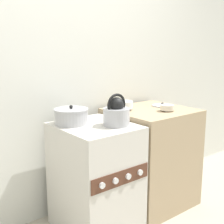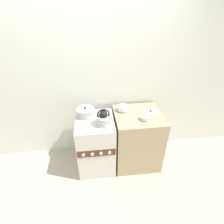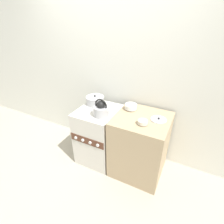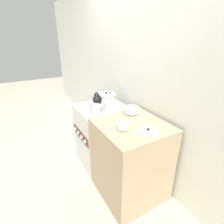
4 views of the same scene
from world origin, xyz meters
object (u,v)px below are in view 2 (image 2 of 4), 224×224
kettle (104,119)px  enamel_bowl (123,108)px  small_ceramic_bowl (145,118)px  loose_pot_lid (151,112)px  stove (96,144)px  cooking_pot (86,112)px

kettle → enamel_bowl: bearing=41.6°
kettle → small_ceramic_bowl: 0.57m
enamel_bowl → loose_pot_lid: 0.42m
stove → cooking_pot: size_ratio=3.27×
stove → kettle: bearing=-41.7°
enamel_bowl → kettle: bearing=-138.4°
enamel_bowl → small_ceramic_bowl: bearing=-46.9°
kettle → loose_pot_lid: 0.74m
stove → small_ceramic_bowl: bearing=-9.6°
stove → small_ceramic_bowl: (0.69, -0.12, 0.50)m
stove → cooking_pot: bearing=131.7°
small_ceramic_bowl → kettle: bearing=179.5°
enamel_bowl → small_ceramic_bowl: 0.38m
small_ceramic_bowl → loose_pot_lid: size_ratio=0.60×
kettle → loose_pot_lid: kettle is taller
cooking_pot → loose_pot_lid: (0.96, -0.07, -0.02)m
cooking_pot → loose_pot_lid: cooking_pot is taller
small_ceramic_bowl → cooking_pot: bearing=162.7°
stove → loose_pot_lid: loose_pot_lid is taller
cooking_pot → small_ceramic_bowl: 0.85m
cooking_pot → enamel_bowl: 0.56m
stove → kettle: kettle is taller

